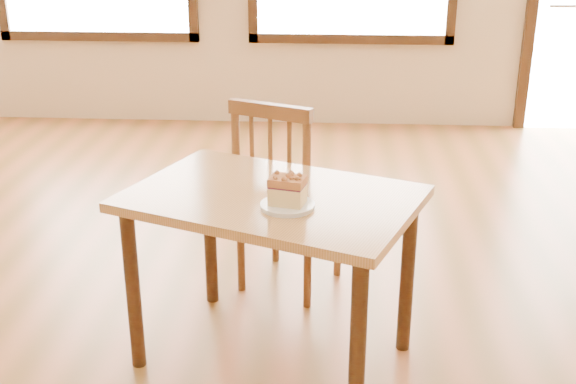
{
  "coord_description": "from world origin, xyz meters",
  "views": [
    {
      "loc": [
        0.17,
        -2.31,
        1.79
      ],
      "look_at": [
        0.01,
        0.21,
        0.8
      ],
      "focal_mm": 45.0,
      "sensor_mm": 36.0,
      "label": 1
    }
  ],
  "objects_px": {
    "cafe_chair_main": "(286,193)",
    "cake_slice": "(288,189)",
    "cafe_table_main": "(272,219)",
    "plate": "(287,206)"
  },
  "relations": [
    {
      "from": "cafe_chair_main",
      "to": "plate",
      "type": "height_order",
      "value": "cafe_chair_main"
    },
    {
      "from": "cafe_chair_main",
      "to": "plate",
      "type": "distance_m",
      "value": 0.81
    },
    {
      "from": "cafe_table_main",
      "to": "cafe_chair_main",
      "type": "bearing_deg",
      "value": 110.44
    },
    {
      "from": "cafe_table_main",
      "to": "cake_slice",
      "type": "height_order",
      "value": "cake_slice"
    },
    {
      "from": "cafe_table_main",
      "to": "cafe_chair_main",
      "type": "xyz_separation_m",
      "value": [
        0.01,
        0.63,
        -0.13
      ]
    },
    {
      "from": "cafe_chair_main",
      "to": "cake_slice",
      "type": "xyz_separation_m",
      "value": [
        0.06,
        -0.76,
        0.32
      ]
    },
    {
      "from": "cafe_chair_main",
      "to": "cafe_table_main",
      "type": "bearing_deg",
      "value": 111.92
    },
    {
      "from": "cafe_table_main",
      "to": "plate",
      "type": "distance_m",
      "value": 0.19
    },
    {
      "from": "plate",
      "to": "cake_slice",
      "type": "distance_m",
      "value": 0.07
    },
    {
      "from": "cafe_chair_main",
      "to": "cake_slice",
      "type": "distance_m",
      "value": 0.83
    }
  ]
}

